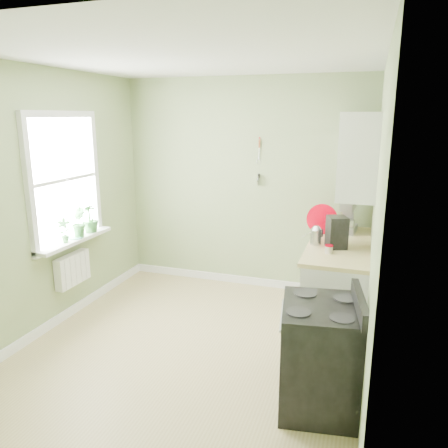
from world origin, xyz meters
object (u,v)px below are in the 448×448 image
(stove, at_px, (320,355))
(coffee_maker, at_px, (336,233))
(kettle, at_px, (316,235))
(stand_mixer, at_px, (348,218))

(stove, distance_m, coffee_maker, 1.46)
(stove, relative_size, kettle, 4.76)
(kettle, height_order, coffee_maker, coffee_maker)
(stove, height_order, stand_mixer, stand_mixer)
(kettle, bearing_deg, stove, -80.54)
(stove, bearing_deg, coffee_maker, 90.83)
(stand_mixer, relative_size, coffee_maker, 1.22)
(stand_mixer, distance_m, coffee_maker, 0.69)
(stand_mixer, relative_size, kettle, 1.96)
(coffee_maker, bearing_deg, stand_mixer, 84.21)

